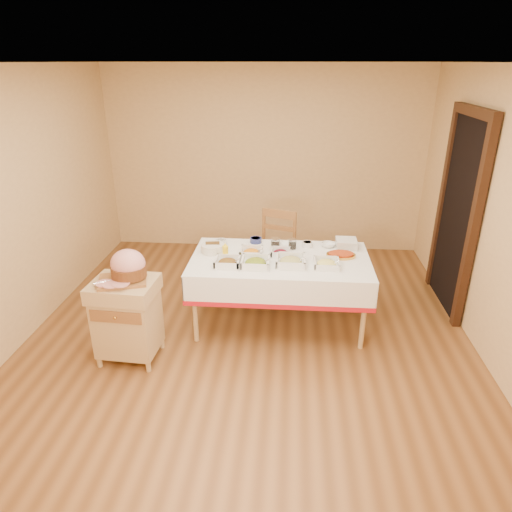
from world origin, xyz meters
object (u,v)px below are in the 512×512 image
(dining_table, at_px, (280,272))
(ham_on_board, at_px, (127,268))
(plate_stack, at_px, (346,243))
(butcher_cart, at_px, (127,315))
(preserve_jar_right, at_px, (292,244))
(mustard_bottle, at_px, (225,252))
(brass_platter, at_px, (341,255))
(bread_basket, at_px, (213,248))
(dining_chair, at_px, (274,253))
(preserve_jar_left, at_px, (275,244))

(dining_table, height_order, ham_on_board, ham_on_board)
(plate_stack, bearing_deg, butcher_cart, -152.57)
(preserve_jar_right, bearing_deg, ham_on_board, -146.46)
(mustard_bottle, relative_size, plate_stack, 0.84)
(brass_platter, bearing_deg, bread_basket, 179.48)
(preserve_jar_right, bearing_deg, dining_chair, 116.39)
(bread_basket, bearing_deg, dining_chair, 43.23)
(plate_stack, bearing_deg, preserve_jar_right, -172.33)
(preserve_jar_right, bearing_deg, butcher_cart, -146.32)
(dining_table, bearing_deg, ham_on_board, -152.19)
(plate_stack, xyz_separation_m, brass_platter, (-0.08, -0.25, -0.03))
(mustard_bottle, distance_m, plate_stack, 1.32)
(preserve_jar_right, height_order, bread_basket, preserve_jar_right)
(bread_basket, relative_size, plate_stack, 1.12)
(dining_chair, distance_m, bread_basket, 0.90)
(butcher_cart, bearing_deg, preserve_jar_right, 33.68)
(butcher_cart, relative_size, mustard_bottle, 4.41)
(ham_on_board, distance_m, plate_stack, 2.29)
(dining_table, relative_size, bread_basket, 7.48)
(butcher_cart, bearing_deg, ham_on_board, 38.06)
(dining_chair, bearing_deg, mustard_bottle, -121.09)
(brass_platter, bearing_deg, plate_stack, 73.02)
(butcher_cart, xyz_separation_m, preserve_jar_left, (1.32, 0.97, 0.36))
(mustard_bottle, relative_size, bread_basket, 0.75)
(brass_platter, bearing_deg, ham_on_board, -157.96)
(preserve_jar_right, bearing_deg, mustard_bottle, -152.92)
(dining_table, height_order, preserve_jar_right, preserve_jar_right)
(dining_table, relative_size, preserve_jar_left, 14.45)
(preserve_jar_left, relative_size, preserve_jar_right, 1.14)
(dining_table, distance_m, dining_chair, 0.70)
(mustard_bottle, distance_m, bread_basket, 0.25)
(butcher_cart, distance_m, preserve_jar_right, 1.84)
(dining_chair, height_order, preserve_jar_left, dining_chair)
(bread_basket, xyz_separation_m, brass_platter, (1.33, -0.01, -0.03))
(dining_chair, distance_m, ham_on_board, 1.91)
(bread_basket, bearing_deg, preserve_jar_left, 11.07)
(ham_on_board, xyz_separation_m, mustard_bottle, (0.79, 0.62, -0.08))
(preserve_jar_right, distance_m, mustard_bottle, 0.76)
(ham_on_board, bearing_deg, dining_chair, 48.07)
(bread_basket, height_order, brass_platter, bread_basket)
(mustard_bottle, bearing_deg, ham_on_board, -141.61)
(preserve_jar_right, relative_size, plate_stack, 0.51)
(ham_on_board, bearing_deg, butcher_cart, -141.94)
(preserve_jar_right, bearing_deg, preserve_jar_left, -169.12)
(butcher_cart, height_order, preserve_jar_right, preserve_jar_right)
(bread_basket, xyz_separation_m, plate_stack, (1.41, 0.24, 0.00))
(bread_basket, bearing_deg, brass_platter, -0.52)
(preserve_jar_left, bearing_deg, brass_platter, -11.55)
(butcher_cart, height_order, preserve_jar_left, preserve_jar_left)
(dining_chair, distance_m, preserve_jar_left, 0.55)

